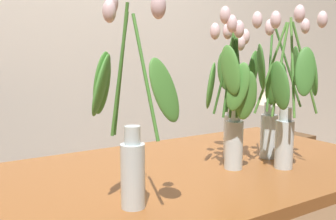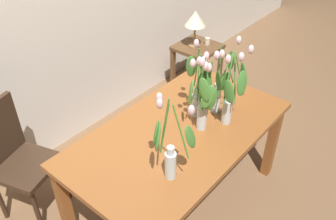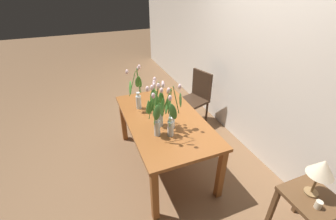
{
  "view_description": "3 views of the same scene",
  "coord_description": "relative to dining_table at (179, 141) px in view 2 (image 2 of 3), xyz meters",
  "views": [
    {
      "loc": [
        -0.8,
        -1.11,
        1.16
      ],
      "look_at": [
        -0.06,
        0.08,
        0.95
      ],
      "focal_mm": 39.76,
      "sensor_mm": 36.0,
      "label": 1
    },
    {
      "loc": [
        -1.49,
        -1.15,
        2.32
      ],
      "look_at": [
        -0.1,
        0.02,
        0.96
      ],
      "focal_mm": 38.5,
      "sensor_mm": 36.0,
      "label": 2
    },
    {
      "loc": [
        2.18,
        -0.83,
        2.25
      ],
      "look_at": [
        0.05,
        0.03,
        0.88
      ],
      "focal_mm": 24.05,
      "sensor_mm": 36.0,
      "label": 3
    }
  ],
  "objects": [
    {
      "name": "tulip_vase_1",
      "position": [
        0.35,
        -0.08,
        0.28
      ],
      "size": [
        0.26,
        0.17,
        0.57
      ],
      "color": "silver",
      "rests_on": "dining_table"
    },
    {
      "name": "ground_plane",
      "position": [
        0.0,
        0.0,
        -0.65
      ],
      "size": [
        18.0,
        18.0,
        0.0
      ],
      "primitive_type": "plane",
      "color": "brown"
    },
    {
      "name": "tulip_vase_3",
      "position": [
        -0.37,
        -0.22,
        0.31
      ],
      "size": [
        0.23,
        0.22,
        0.59
      ],
      "color": "silver",
      "rests_on": "dining_table"
    },
    {
      "name": "tulip_vase_2",
      "position": [
        0.21,
        0.0,
        0.32
      ],
      "size": [
        0.21,
        0.24,
        0.56
      ],
      "color": "silver",
      "rests_on": "dining_table"
    },
    {
      "name": "table_lamp",
      "position": [
        1.39,
        0.9,
        0.21
      ],
      "size": [
        0.22,
        0.22,
        0.4
      ],
      "color": "olive",
      "rests_on": "side_table"
    },
    {
      "name": "dining_table",
      "position": [
        0.0,
        0.0,
        0.0
      ],
      "size": [
        1.6,
        0.9,
        0.74
      ],
      "color": "brown",
      "rests_on": "ground"
    },
    {
      "name": "tulip_vase_4",
      "position": [
        0.09,
        -0.11,
        0.32
      ],
      "size": [
        0.16,
        0.19,
        0.58
      ],
      "color": "silver",
      "rests_on": "dining_table"
    },
    {
      "name": "pillar_candle",
      "position": [
        1.52,
        0.82,
        -0.06
      ],
      "size": [
        0.06,
        0.06,
        0.07
      ],
      "primitive_type": "cylinder",
      "color": "beige",
      "rests_on": "side_table"
    },
    {
      "name": "dining_chair",
      "position": [
        -0.77,
        0.88,
        -0.12
      ],
      "size": [
        0.5,
        0.5,
        0.93
      ],
      "color": "#382619",
      "rests_on": "ground"
    },
    {
      "name": "side_table",
      "position": [
        1.43,
        0.88,
        -0.22
      ],
      "size": [
        0.44,
        0.44,
        0.55
      ],
      "color": "brown",
      "rests_on": "ground"
    },
    {
      "name": "tulip_vase_0",
      "position": [
        0.27,
        -0.21,
        0.34
      ],
      "size": [
        0.28,
        0.21,
        0.59
      ],
      "color": "silver",
      "rests_on": "dining_table"
    }
  ]
}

